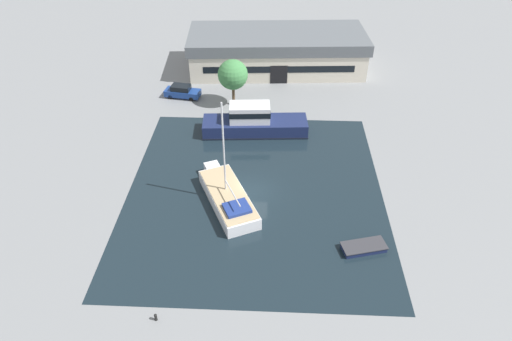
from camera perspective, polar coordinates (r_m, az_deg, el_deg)
The scene contains 9 objects.
ground_plane at distance 45.53m, azimuth -0.12°, elevation -2.61°, with size 440.00×440.00×0.00m, color gray.
water_canal at distance 45.53m, azimuth -0.12°, elevation -2.60°, with size 25.16×28.22×0.01m, color black.
warehouse_building at distance 69.53m, azimuth 2.63°, elevation 14.75°, with size 26.27×12.43×5.40m.
quay_tree_near_building at distance 58.51m, azimuth -2.92°, elevation 11.87°, with size 3.81×3.81×6.13m.
parked_car at distance 62.49m, azimuth -9.22°, elevation 9.73°, with size 4.92×2.55×1.74m.
sailboat_moored at distance 43.83m, azimuth -3.56°, elevation -3.31°, with size 6.66×10.22×10.67m.
motor_cruiser at distance 53.81m, azimuth -0.31°, elevation 6.02°, with size 12.54×4.29×3.67m.
small_dinghy at distance 40.68m, azimuth 13.32°, elevation -9.31°, with size 4.10×2.56×0.51m.
mooring_bollard at distance 35.84m, azimuth -12.43°, elevation -17.44°, with size 0.23×0.23×0.67m.
Camera 1 is at (1.65, -35.02, 29.04)m, focal length 32.00 mm.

